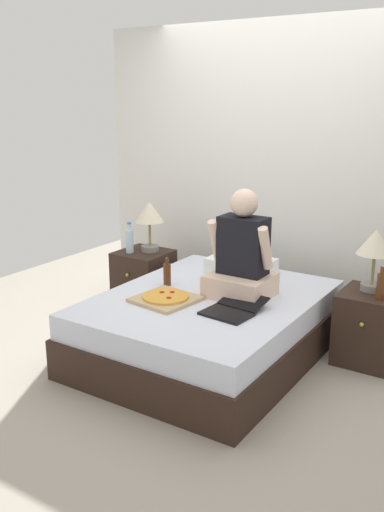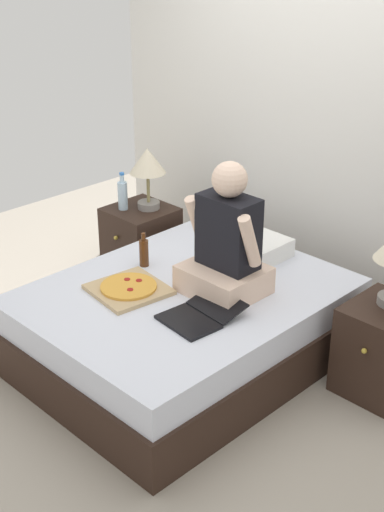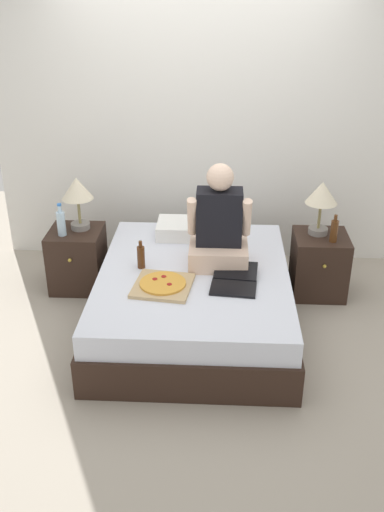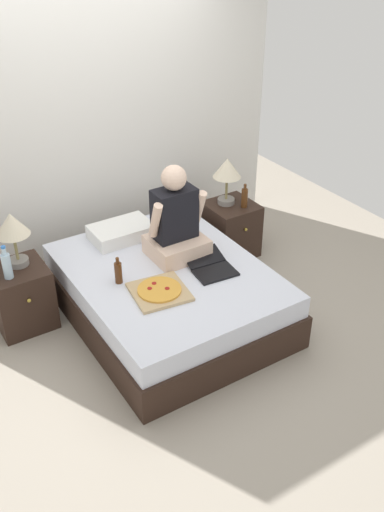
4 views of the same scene
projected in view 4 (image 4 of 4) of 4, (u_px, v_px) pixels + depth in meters
ground_plane at (168, 316)px, 4.76m from camera, size 5.70×5.70×0.00m
wall_back at (92, 128)px, 5.01m from camera, size 3.70×0.12×2.50m
bed at (168, 294)px, 4.64m from camera, size 1.46×1.84×0.47m
nightstand_left at (21, 296)px, 4.55m from camera, size 0.44×0.47×0.53m
lamp_on_left_nightstand at (12, 228)px, 4.29m from camera, size 0.26×0.26×0.45m
water_bottle at (7, 265)px, 4.25m from camera, size 0.07×0.07×0.28m
nightstand_right at (231, 229)px, 5.48m from camera, size 0.44×0.47×0.53m
lamp_on_right_nightstand at (227, 171)px, 5.19m from camera, size 0.26×0.26×0.45m
beer_bottle at (245, 198)px, 5.25m from camera, size 0.06×0.06×0.23m
pillow at (121, 232)px, 4.90m from camera, size 0.52×0.34×0.12m
person_seated at (176, 224)px, 4.55m from camera, size 0.47×0.40×0.78m
laptop at (211, 267)px, 4.50m from camera, size 0.36×0.44×0.07m
pizza_box at (159, 291)px, 4.23m from camera, size 0.45×0.45×0.05m
beer_bottle_on_bed at (118, 272)px, 4.31m from camera, size 0.06×0.06×0.22m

